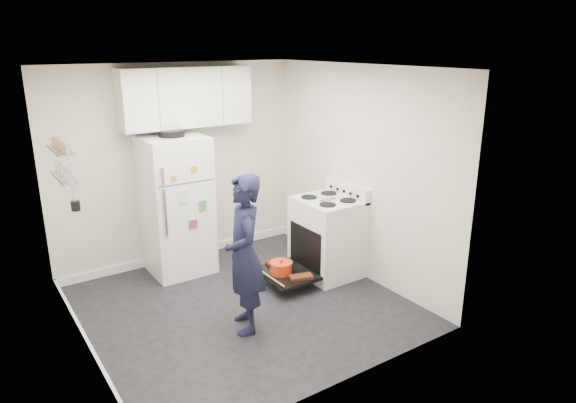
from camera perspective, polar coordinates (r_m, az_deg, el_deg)
room at (r=5.22m, az=-5.90°, el=0.28°), size 3.21×3.21×2.51m
electric_range at (r=6.23m, az=4.31°, el=-4.01°), size 0.66×0.76×1.10m
open_oven_door at (r=6.02m, az=-0.41°, el=-7.73°), size 0.55×0.71×0.21m
refrigerator at (r=6.33m, az=-12.29°, el=-0.38°), size 0.72×0.74×1.75m
upper_cabinets at (r=6.34m, az=-11.26°, el=11.32°), size 1.60×0.33×0.70m
wall_shelf_rack at (r=5.06m, az=-23.72°, el=3.83°), size 0.14×0.60×0.61m
person at (r=4.94m, az=-4.88°, el=-5.87°), size 0.54×0.66×1.57m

